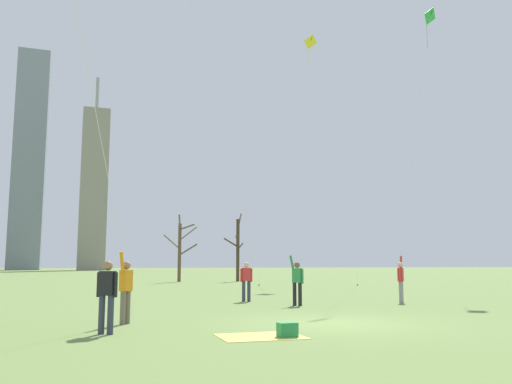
{
  "coord_description": "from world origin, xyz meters",
  "views": [
    {
      "loc": [
        -6.67,
        -12.96,
        1.55
      ],
      "look_at": [
        0.0,
        6.0,
        4.25
      ],
      "focal_mm": 37.67,
      "sensor_mm": 36.0,
      "label": 1
    }
  ],
  "objects_px": {
    "picnic_spot": "(276,333)",
    "bare_tree_right_of_center": "(180,248)",
    "bystander_far_off_by_trees": "(107,293)",
    "bare_tree_left_of_center": "(238,247)",
    "distant_kite_high_overhead_yellow": "(308,55)",
    "bystander_strolling_midfield": "(246,280)",
    "kite_flyer_midfield_center_green": "(407,219)",
    "kite_flyer_foreground_left_purple": "(107,185)",
    "kite_flyer_far_back_orange": "(264,198)"
  },
  "relations": [
    {
      "from": "bystander_far_off_by_trees",
      "to": "kite_flyer_far_back_orange",
      "type": "bearing_deg",
      "value": 49.21
    },
    {
      "from": "kite_flyer_foreground_left_purple",
      "to": "bystander_far_off_by_trees",
      "type": "height_order",
      "value": "kite_flyer_foreground_left_purple"
    },
    {
      "from": "bystander_strolling_midfield",
      "to": "picnic_spot",
      "type": "height_order",
      "value": "bystander_strolling_midfield"
    },
    {
      "from": "bystander_far_off_by_trees",
      "to": "bare_tree_right_of_center",
      "type": "bearing_deg",
      "value": 76.02
    },
    {
      "from": "kite_flyer_foreground_left_purple",
      "to": "bare_tree_right_of_center",
      "type": "distance_m",
      "value": 34.74
    },
    {
      "from": "kite_flyer_foreground_left_purple",
      "to": "bare_tree_left_of_center",
      "type": "distance_m",
      "value": 35.44
    },
    {
      "from": "bystander_far_off_by_trees",
      "to": "bare_tree_left_of_center",
      "type": "relative_size",
      "value": 0.26
    },
    {
      "from": "bystander_strolling_midfield",
      "to": "picnic_spot",
      "type": "bearing_deg",
      "value": -105.0
    },
    {
      "from": "picnic_spot",
      "to": "bare_tree_right_of_center",
      "type": "bearing_deg",
      "value": 81.84
    },
    {
      "from": "kite_flyer_midfield_center_green",
      "to": "picnic_spot",
      "type": "bearing_deg",
      "value": -137.36
    },
    {
      "from": "bystander_far_off_by_trees",
      "to": "bare_tree_right_of_center",
      "type": "xyz_separation_m",
      "value": [
        8.59,
        34.51,
        2.04
      ]
    },
    {
      "from": "bare_tree_left_of_center",
      "to": "bystander_far_off_by_trees",
      "type": "bearing_deg",
      "value": -112.04
    },
    {
      "from": "kite_flyer_foreground_left_purple",
      "to": "bystander_strolling_midfield",
      "type": "bearing_deg",
      "value": 51.84
    },
    {
      "from": "kite_flyer_far_back_orange",
      "to": "kite_flyer_foreground_left_purple",
      "type": "bearing_deg",
      "value": -134.37
    },
    {
      "from": "kite_flyer_foreground_left_purple",
      "to": "kite_flyer_midfield_center_green",
      "type": "distance_m",
      "value": 14.69
    },
    {
      "from": "kite_flyer_foreground_left_purple",
      "to": "distant_kite_high_overhead_yellow",
      "type": "xyz_separation_m",
      "value": [
        17.84,
        26.41,
        15.79
      ]
    },
    {
      "from": "kite_flyer_far_back_orange",
      "to": "bare_tree_right_of_center",
      "type": "xyz_separation_m",
      "value": [
        2.06,
        26.94,
        -1.23
      ]
    },
    {
      "from": "distant_kite_high_overhead_yellow",
      "to": "picnic_spot",
      "type": "bearing_deg",
      "value": -116.48
    },
    {
      "from": "kite_flyer_foreground_left_purple",
      "to": "bare_tree_left_of_center",
      "type": "height_order",
      "value": "kite_flyer_foreground_left_purple"
    },
    {
      "from": "distant_kite_high_overhead_yellow",
      "to": "kite_flyer_midfield_center_green",
      "type": "bearing_deg",
      "value": -103.13
    },
    {
      "from": "distant_kite_high_overhead_yellow",
      "to": "picnic_spot",
      "type": "height_order",
      "value": "distant_kite_high_overhead_yellow"
    },
    {
      "from": "kite_flyer_foreground_left_purple",
      "to": "picnic_spot",
      "type": "relative_size",
      "value": 8.06
    },
    {
      "from": "bystander_strolling_midfield",
      "to": "bare_tree_right_of_center",
      "type": "height_order",
      "value": "bare_tree_right_of_center"
    },
    {
      "from": "kite_flyer_foreground_left_purple",
      "to": "distant_kite_high_overhead_yellow",
      "type": "height_order",
      "value": "distant_kite_high_overhead_yellow"
    },
    {
      "from": "bystander_strolling_midfield",
      "to": "kite_flyer_midfield_center_green",
      "type": "bearing_deg",
      "value": -11.91
    },
    {
      "from": "bystander_far_off_by_trees",
      "to": "bare_tree_left_of_center",
      "type": "bearing_deg",
      "value": 67.96
    },
    {
      "from": "bare_tree_right_of_center",
      "to": "distant_kite_high_overhead_yellow",
      "type": "bearing_deg",
      "value": -38.14
    },
    {
      "from": "kite_flyer_foreground_left_purple",
      "to": "kite_flyer_midfield_center_green",
      "type": "bearing_deg",
      "value": 26.12
    },
    {
      "from": "kite_flyer_midfield_center_green",
      "to": "bare_tree_right_of_center",
      "type": "bearing_deg",
      "value": 99.54
    },
    {
      "from": "bare_tree_left_of_center",
      "to": "kite_flyer_foreground_left_purple",
      "type": "bearing_deg",
      "value": -112.61
    },
    {
      "from": "kite_flyer_far_back_orange",
      "to": "bare_tree_left_of_center",
      "type": "relative_size",
      "value": 3.29
    },
    {
      "from": "bystander_far_off_by_trees",
      "to": "distant_kite_high_overhead_yellow",
      "type": "relative_size",
      "value": 0.08
    },
    {
      "from": "kite_flyer_far_back_orange",
      "to": "bystander_far_off_by_trees",
      "type": "bearing_deg",
      "value": -130.79
    },
    {
      "from": "kite_flyer_midfield_center_green",
      "to": "distant_kite_high_overhead_yellow",
      "type": "height_order",
      "value": "distant_kite_high_overhead_yellow"
    },
    {
      "from": "distant_kite_high_overhead_yellow",
      "to": "bystander_far_off_by_trees",
      "type": "bearing_deg",
      "value": -123.15
    },
    {
      "from": "kite_flyer_midfield_center_green",
      "to": "bare_tree_right_of_center",
      "type": "height_order",
      "value": "kite_flyer_midfield_center_green"
    },
    {
      "from": "bystander_far_off_by_trees",
      "to": "bare_tree_left_of_center",
      "type": "height_order",
      "value": "bare_tree_left_of_center"
    },
    {
      "from": "bystander_strolling_midfield",
      "to": "bystander_far_off_by_trees",
      "type": "relative_size",
      "value": 1.0
    },
    {
      "from": "kite_flyer_midfield_center_green",
      "to": "picnic_spot",
      "type": "xyz_separation_m",
      "value": [
        -9.76,
        -8.98,
        -3.41
      ]
    },
    {
      "from": "bare_tree_right_of_center",
      "to": "bystander_far_off_by_trees",
      "type": "bearing_deg",
      "value": -103.98
    },
    {
      "from": "kite_flyer_far_back_orange",
      "to": "bare_tree_left_of_center",
      "type": "bearing_deg",
      "value": 74.8
    },
    {
      "from": "kite_flyer_midfield_center_green",
      "to": "bare_tree_right_of_center",
      "type": "distance_m",
      "value": 27.56
    },
    {
      "from": "kite_flyer_midfield_center_green",
      "to": "bystander_far_off_by_trees",
      "type": "height_order",
      "value": "kite_flyer_midfield_center_green"
    },
    {
      "from": "kite_flyer_far_back_orange",
      "to": "bare_tree_left_of_center",
      "type": "xyz_separation_m",
      "value": [
        7.07,
        26.01,
        -1.12
      ]
    },
    {
      "from": "bystander_strolling_midfield",
      "to": "bare_tree_right_of_center",
      "type": "xyz_separation_m",
      "value": [
        2.39,
        25.71,
        2.04
      ]
    },
    {
      "from": "picnic_spot",
      "to": "bare_tree_right_of_center",
      "type": "height_order",
      "value": "bare_tree_right_of_center"
    },
    {
      "from": "kite_flyer_midfield_center_green",
      "to": "bare_tree_left_of_center",
      "type": "distance_m",
      "value": 26.25
    },
    {
      "from": "kite_flyer_midfield_center_green",
      "to": "bare_tree_left_of_center",
      "type": "relative_size",
      "value": 2.76
    },
    {
      "from": "bystander_strolling_midfield",
      "to": "bare_tree_right_of_center",
      "type": "bearing_deg",
      "value": 84.7
    },
    {
      "from": "kite_flyer_foreground_left_purple",
      "to": "bare_tree_right_of_center",
      "type": "xyz_separation_m",
      "value": [
        8.62,
        33.64,
        -0.51
      ]
    }
  ]
}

